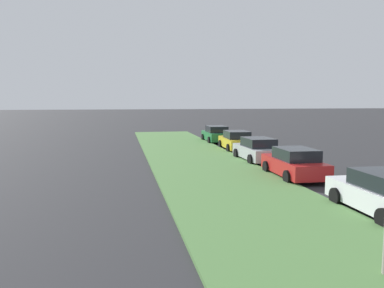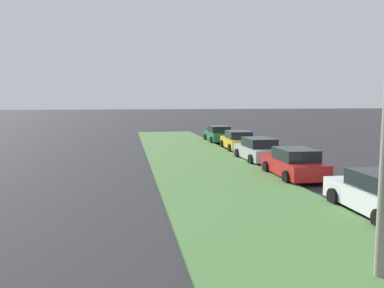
# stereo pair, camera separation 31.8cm
# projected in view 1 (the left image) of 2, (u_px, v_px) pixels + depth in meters

# --- Properties ---
(grass_median) EXTENTS (60.00, 6.00, 0.12)m
(grass_median) POSITION_uv_depth(u_px,v_px,m) (239.00, 194.00, 15.63)
(grass_median) COLOR #517F42
(grass_median) RESTS_ON ground
(parked_car_white) EXTENTS (4.33, 2.08, 1.47)m
(parked_car_white) POSITION_uv_depth(u_px,v_px,m) (384.00, 194.00, 12.84)
(parked_car_white) COLOR silver
(parked_car_white) RESTS_ON ground
(parked_car_red) EXTENTS (4.32, 2.06, 1.47)m
(parked_car_red) POSITION_uv_depth(u_px,v_px,m) (294.00, 163.00, 19.00)
(parked_car_red) COLOR red
(parked_car_red) RESTS_ON ground
(parked_car_silver) EXTENTS (4.33, 2.08, 1.47)m
(parked_car_silver) POSITION_uv_depth(u_px,v_px,m) (257.00, 150.00, 24.12)
(parked_car_silver) COLOR #B2B5BA
(parked_car_silver) RESTS_ON ground
(parked_car_yellow) EXTENTS (4.36, 2.14, 1.47)m
(parked_car_yellow) POSITION_uv_depth(u_px,v_px,m) (236.00, 141.00, 29.42)
(parked_car_yellow) COLOR gold
(parked_car_yellow) RESTS_ON ground
(parked_car_green) EXTENTS (4.31, 2.04, 1.47)m
(parked_car_green) POSITION_uv_depth(u_px,v_px,m) (216.00, 134.00, 34.92)
(parked_car_green) COLOR #1E6B38
(parked_car_green) RESTS_ON ground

